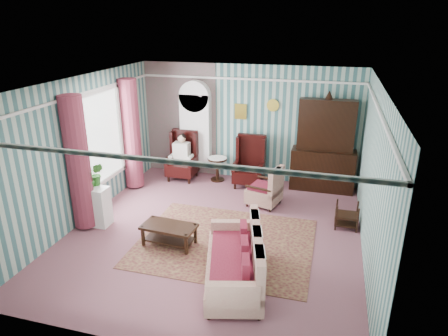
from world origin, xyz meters
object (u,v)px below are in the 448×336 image
(sofa, at_px, (234,256))
(floral_armchair, at_px, (264,183))
(nest_table, at_px, (347,215))
(coffee_table, at_px, (169,235))
(round_side_table, at_px, (217,169))
(plant_stand, at_px, (95,206))
(wingback_left, at_px, (182,156))
(wingback_right, at_px, (249,162))
(seated_woman, at_px, (182,157))
(bookcase, at_px, (196,134))
(dresser_hutch, at_px, (325,143))

(sofa, height_order, floral_armchair, floral_armchair)
(nest_table, bearing_deg, coffee_table, -153.86)
(round_side_table, height_order, nest_table, round_side_table)
(round_side_table, relative_size, plant_stand, 0.75)
(plant_stand, bearing_deg, sofa, -19.66)
(wingback_left, distance_m, nest_table, 4.37)
(wingback_right, bearing_deg, floral_armchair, -59.93)
(seated_woman, height_order, floral_armchair, seated_woman)
(nest_table, relative_size, plant_stand, 0.68)
(bookcase, relative_size, nest_table, 4.15)
(wingback_right, height_order, coffee_table, wingback_right)
(wingback_right, distance_m, round_side_table, 0.92)
(bookcase, distance_m, round_side_table, 1.07)
(round_side_table, bearing_deg, bookcase, 159.73)
(bookcase, xyz_separation_m, floral_armchair, (2.05, -1.34, -0.59))
(plant_stand, bearing_deg, wingback_left, 73.78)
(sofa, bearing_deg, floral_armchair, -13.86)
(dresser_hutch, distance_m, floral_armchair, 1.83)
(wingback_left, distance_m, sofa, 4.52)
(wingback_left, relative_size, nest_table, 2.31)
(dresser_hutch, relative_size, coffee_table, 2.40)
(bookcase, relative_size, floral_armchair, 2.11)
(wingback_right, relative_size, nest_table, 2.31)
(seated_woman, xyz_separation_m, floral_armchair, (2.30, -0.95, -0.06))
(bookcase, height_order, wingback_right, bookcase)
(dresser_hutch, relative_size, sofa, 1.25)
(wingback_left, xyz_separation_m, floral_armchair, (2.30, -0.95, -0.10))
(wingback_left, relative_size, plant_stand, 1.56)
(dresser_hutch, bearing_deg, seated_woman, -175.59)
(sofa, relative_size, floral_armchair, 1.78)
(seated_woman, distance_m, floral_armchair, 2.49)
(nest_table, relative_size, floral_armchair, 0.51)
(round_side_table, relative_size, floral_armchair, 0.57)
(bookcase, height_order, nest_table, bookcase)
(plant_stand, bearing_deg, seated_woman, 73.78)
(wingback_right, height_order, floral_armchair, wingback_right)
(bookcase, xyz_separation_m, nest_table, (3.82, -1.94, -0.85))
(floral_armchair, bearing_deg, plant_stand, 134.06)
(nest_table, distance_m, plant_stand, 5.02)
(wingback_right, xyz_separation_m, coffee_table, (-0.82, -3.09, -0.43))
(nest_table, height_order, coffee_table, nest_table)
(round_side_table, distance_m, coffee_table, 3.24)
(wingback_left, distance_m, floral_armchair, 2.49)
(seated_woman, relative_size, floral_armchair, 1.11)
(seated_woman, bearing_deg, sofa, -58.88)
(seated_woman, distance_m, nest_table, 4.37)
(bookcase, height_order, plant_stand, bookcase)
(bookcase, bearing_deg, wingback_right, -14.57)
(coffee_table, bearing_deg, sofa, -28.86)
(seated_woman, bearing_deg, bookcase, 57.34)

